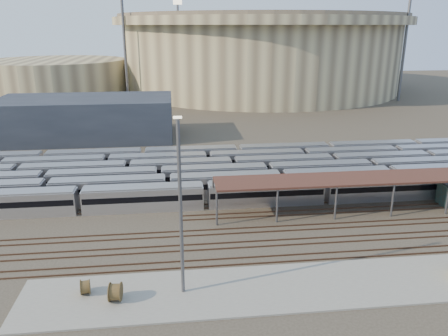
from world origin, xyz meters
TOP-DOWN VIEW (x-y plane):
  - ground at (0.00, 0.00)m, footprint 420.00×420.00m
  - apron at (-5.00, -15.00)m, footprint 50.00×9.00m
  - subway_trains at (0.84, 18.50)m, footprint 129.05×23.90m
  - inspection_shed at (22.00, 4.00)m, footprint 60.30×6.00m
  - empty_tracks at (0.00, -5.00)m, footprint 170.00×9.62m
  - stadium at (25.00, 140.00)m, footprint 124.00×124.00m
  - secondary_arena at (-60.00, 130.00)m, footprint 56.00×56.00m
  - service_building at (-35.00, 55.00)m, footprint 42.00×20.00m
  - floodlight_0 at (-30.00, 110.00)m, footprint 4.00×1.00m
  - floodlight_2 at (70.00, 100.00)m, footprint 4.00×1.00m
  - floodlight_3 at (-10.00, 160.00)m, footprint 4.00×1.00m
  - cable_reel_west at (-19.92, -15.43)m, footprint 1.25×2.05m
  - cable_reel_east at (-23.17, -13.89)m, footprint 1.12×1.71m
  - yard_light_pole at (-13.12, -14.64)m, footprint 0.80×0.36m

SIDE VIEW (x-z plane):
  - ground at x=0.00m, z-range 0.00..0.00m
  - empty_tracks at x=0.00m, z-range 0.00..0.18m
  - apron at x=-5.00m, z-range 0.00..0.20m
  - cable_reel_east at x=-23.17m, z-range 0.20..1.79m
  - cable_reel_west at x=-19.92m, z-range 0.20..2.17m
  - subway_trains at x=0.84m, z-range 0.00..3.60m
  - inspection_shed at x=22.00m, z-range 2.33..7.63m
  - service_building at x=-35.00m, z-range 0.00..10.00m
  - secondary_arena at x=-60.00m, z-range 0.00..14.00m
  - yard_light_pole at x=-13.12m, z-range 0.28..18.86m
  - stadium at x=25.00m, z-range 0.22..32.72m
  - floodlight_0 at x=-30.00m, z-range 1.45..39.85m
  - floodlight_2 at x=70.00m, z-range 1.45..39.85m
  - floodlight_3 at x=-10.00m, z-range 1.45..39.85m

